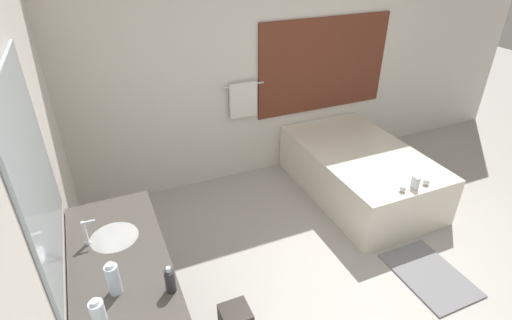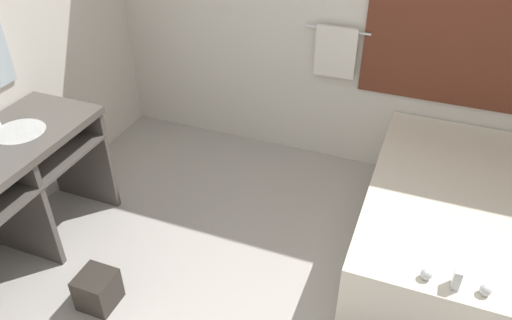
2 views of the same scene
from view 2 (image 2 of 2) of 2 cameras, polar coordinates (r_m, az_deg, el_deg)
The scene contains 4 objects.
wall_back_with_blinds at distance 3.86m, azimuth 14.77°, elevation 16.59°, with size 7.40×0.13×2.70m.
vanity_counter at distance 3.45m, azimuth -26.39°, elevation -1.93°, with size 0.60×1.33×0.86m.
bathtub at distance 3.51m, azimuth 21.54°, elevation -6.64°, with size 1.10×1.80×0.66m.
waste_bin at distance 3.26m, azimuth -17.64°, elevation -13.93°, with size 0.22×0.22×0.23m.
Camera 2 is at (0.43, -1.43, 2.49)m, focal length 35.00 mm.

